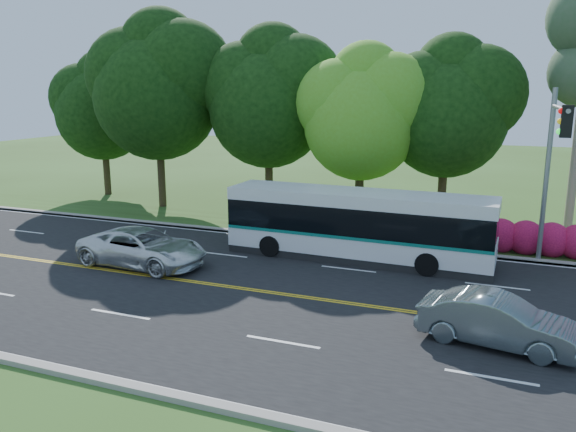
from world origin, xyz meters
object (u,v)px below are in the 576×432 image
(transit_bus, at_px, (357,226))
(sedan, at_px, (498,321))
(traffic_signal, at_px, (553,153))
(suv, at_px, (143,247))

(transit_bus, height_order, sedan, transit_bus)
(traffic_signal, relative_size, sedan, 1.65)
(traffic_signal, relative_size, suv, 1.33)
(sedan, bearing_deg, suv, 88.64)
(suv, bearing_deg, traffic_signal, -70.04)
(traffic_signal, xyz_separation_m, sedan, (-1.43, -6.94, -3.95))
(traffic_signal, relative_size, transit_bus, 0.64)
(traffic_signal, bearing_deg, suv, -163.58)
(traffic_signal, bearing_deg, sedan, -101.67)
(traffic_signal, bearing_deg, transit_bus, -176.45)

